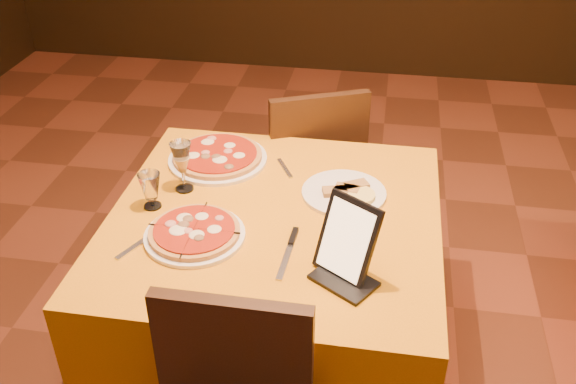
% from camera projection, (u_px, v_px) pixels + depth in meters
% --- Properties ---
extents(main_table, '(1.10, 1.10, 0.75)m').
position_uv_depth(main_table, '(275.00, 298.00, 2.35)').
color(main_table, orange).
rests_on(main_table, floor).
extents(chair_main_far, '(0.51, 0.51, 0.91)m').
position_uv_depth(chair_main_far, '(306.00, 169.00, 2.96)').
color(chair_main_far, black).
rests_on(chair_main_far, floor).
extents(pizza_near, '(0.32, 0.32, 0.03)m').
position_uv_depth(pizza_near, '(195.00, 233.00, 2.04)').
color(pizza_near, white).
rests_on(pizza_near, main_table).
extents(pizza_far, '(0.38, 0.38, 0.03)m').
position_uv_depth(pizza_far, '(218.00, 157.00, 2.44)').
color(pizza_far, white).
rests_on(pizza_far, main_table).
extents(cutlet_dish, '(0.30, 0.30, 0.03)m').
position_uv_depth(cutlet_dish, '(344.00, 191.00, 2.24)').
color(cutlet_dish, white).
rests_on(cutlet_dish, main_table).
extents(wine_glass, '(0.10, 0.10, 0.19)m').
position_uv_depth(wine_glass, '(182.00, 166.00, 2.23)').
color(wine_glass, '#D9B87B').
rests_on(wine_glass, main_table).
extents(water_glass, '(0.10, 0.10, 0.13)m').
position_uv_depth(water_glass, '(151.00, 191.00, 2.15)').
color(water_glass, silver).
rests_on(water_glass, main_table).
extents(tablet, '(0.20, 0.18, 0.23)m').
position_uv_depth(tablet, '(347.00, 239.00, 1.84)').
color(tablet, black).
rests_on(tablet, main_table).
extents(knife, '(0.03, 0.25, 0.01)m').
position_uv_depth(knife, '(288.00, 254.00, 1.97)').
color(knife, silver).
rests_on(knife, main_table).
extents(fork_near, '(0.09, 0.15, 0.01)m').
position_uv_depth(fork_near, '(136.00, 246.00, 2.00)').
color(fork_near, silver).
rests_on(fork_near, main_table).
extents(fork_far, '(0.08, 0.13, 0.01)m').
position_uv_depth(fork_far, '(285.00, 168.00, 2.39)').
color(fork_far, '#ADAEB4').
rests_on(fork_far, main_table).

